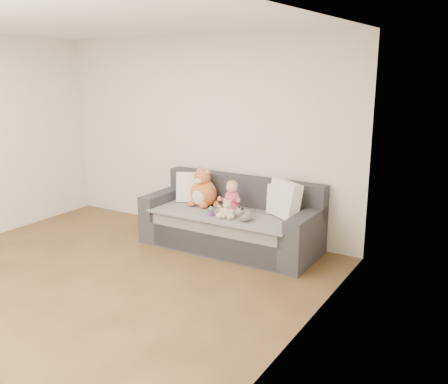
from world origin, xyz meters
name	(u,v)px	position (x,y,z in m)	size (l,w,h in m)	color
room_shell	(88,160)	(0.00, 0.42, 1.30)	(5.00, 5.00, 5.00)	brown
sofa	(232,223)	(0.71, 2.06, 0.31)	(2.20, 0.94, 0.85)	#2C2C32
cushion_left	(193,187)	(0.07, 2.16, 0.67)	(0.47, 0.36, 0.41)	silver
cushion_right_back	(284,200)	(1.32, 2.25, 0.65)	(0.42, 0.27, 0.37)	silver
cushion_right_front	(285,199)	(1.37, 2.15, 0.69)	(0.51, 0.43, 0.45)	silver
toddler	(231,200)	(0.77, 1.95, 0.64)	(0.28, 0.42, 0.41)	#CF495D
plush_cat	(203,191)	(0.28, 2.07, 0.67)	(0.43, 0.36, 0.53)	#C85D2C
teddy_bear	(227,210)	(0.82, 1.76, 0.57)	(0.19, 0.14, 0.24)	#CAA68C
plush_cow	(245,215)	(1.06, 1.75, 0.55)	(0.16, 0.23, 0.19)	white
sippy_cup	(211,211)	(0.61, 1.73, 0.53)	(0.11, 0.08, 0.12)	#713591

